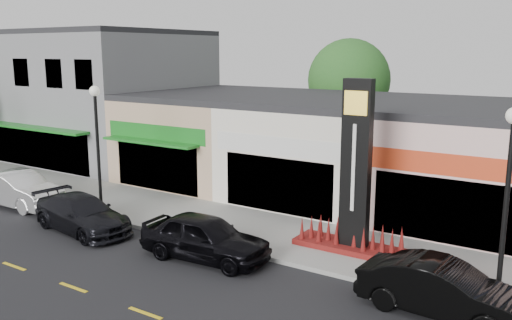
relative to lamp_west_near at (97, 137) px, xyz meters
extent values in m
plane|color=black|center=(8.00, -2.50, -3.48)|extent=(120.00, 120.00, 0.00)
cube|color=gray|center=(8.00, 1.85, -3.40)|extent=(52.00, 4.30, 0.15)
cube|color=gray|center=(8.00, -0.40, -3.40)|extent=(52.00, 0.20, 0.15)
cube|color=slate|center=(-10.00, 9.00, 0.52)|extent=(12.00, 10.00, 8.00)
cube|color=#262628|center=(-10.00, 9.00, 4.67)|extent=(12.00, 10.00, 0.30)
cube|color=black|center=(-10.00, 4.05, -2.08)|extent=(9.00, 0.10, 2.40)
cube|color=#1A7520|center=(-10.00, 3.55, -0.78)|extent=(9.50, 1.00, 0.14)
cube|color=black|center=(-11.00, 4.05, 2.32)|extent=(1.40, 0.10, 1.60)
cube|color=black|center=(-8.00, 4.05, 2.32)|extent=(1.40, 0.10, 1.60)
cube|color=black|center=(-5.50, 4.05, 2.32)|extent=(1.40, 0.10, 1.60)
cube|color=tan|center=(-0.50, 9.00, -1.23)|extent=(7.00, 10.00, 4.50)
cube|color=#262628|center=(-0.50, 9.00, 1.17)|extent=(7.00, 10.00, 0.30)
cube|color=black|center=(-0.50, 4.05, -2.08)|extent=(5.25, 0.10, 2.40)
cube|color=#1A7520|center=(-0.50, 4.05, -0.38)|extent=(6.30, 0.12, 0.80)
cube|color=#1A7520|center=(-0.50, 3.60, -0.78)|extent=(5.60, 0.90, 0.12)
cube|color=beige|center=(6.50, 9.00, -1.23)|extent=(7.00, 10.00, 4.50)
cube|color=#262628|center=(6.50, 9.00, 1.17)|extent=(7.00, 10.00, 0.30)
cube|color=black|center=(6.50, 4.05, -2.08)|extent=(5.25, 0.10, 2.40)
cube|color=silver|center=(6.50, 4.05, -0.38)|extent=(6.30, 0.12, 0.80)
cube|color=beige|center=(13.50, 9.00, -1.23)|extent=(7.00, 10.00, 4.50)
cube|color=#262628|center=(13.50, 9.00, 1.17)|extent=(7.00, 10.00, 0.30)
cube|color=black|center=(13.50, 4.05, -2.08)|extent=(5.25, 0.10, 2.40)
cube|color=red|center=(13.50, 4.05, -0.38)|extent=(6.30, 0.12, 0.80)
cylinder|color=#382619|center=(4.00, 17.00, -1.90)|extent=(0.36, 0.36, 3.15)
sphere|color=#19521B|center=(4.00, 17.00, 1.75)|extent=(5.20, 5.20, 5.20)
cylinder|color=black|center=(0.00, 0.00, -3.18)|extent=(0.32, 0.32, 0.30)
cylinder|color=black|center=(0.00, 0.00, -0.68)|extent=(0.14, 0.14, 5.00)
sphere|color=silver|center=(0.00, 0.00, 1.92)|extent=(0.44, 0.44, 0.44)
cylinder|color=black|center=(16.00, 0.00, -3.18)|extent=(0.32, 0.32, 0.30)
cylinder|color=black|center=(16.00, 0.00, -0.68)|extent=(0.14, 0.14, 5.00)
cube|color=#5A100F|center=(11.00, 1.70, -3.23)|extent=(4.20, 1.30, 0.20)
cube|color=black|center=(11.00, 1.70, -0.33)|extent=(1.00, 0.40, 6.00)
cube|color=yellow|center=(11.00, 1.48, 1.87)|extent=(0.80, 0.05, 0.80)
cube|color=silver|center=(11.00, 1.48, -0.33)|extent=(0.12, 0.04, 3.00)
imported|color=white|center=(-4.30, -1.10, -2.67)|extent=(1.81, 4.94, 1.62)
imported|color=black|center=(0.99, -1.83, -2.77)|extent=(2.63, 5.08, 1.41)
imported|color=black|center=(6.92, -1.50, -2.69)|extent=(2.17, 4.76, 1.58)
imported|color=black|center=(14.81, -1.17, -2.73)|extent=(1.79, 4.60, 1.49)
camera|label=1|loc=(18.00, -15.30, 3.57)|focal=38.00mm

